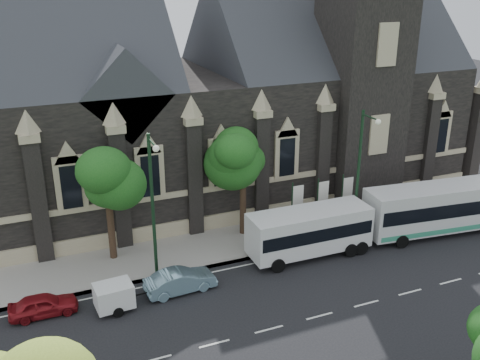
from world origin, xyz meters
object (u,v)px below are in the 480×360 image
banner_flag_left (296,204)px  sedan (180,281)px  shuttle_bus (310,230)px  street_lamp_near (361,168)px  car_far_red (43,305)px  tree_walk_right (245,155)px  box_trailer (114,296)px  street_lamp_mid (153,200)px  banner_flag_right (345,195)px  tree_walk_left (109,174)px  banner_flag_center (321,200)px  tour_coach (448,207)px

banner_flag_left → sedan: 10.29m
shuttle_bus → street_lamp_near: bearing=12.8°
banner_flag_left → car_far_red: banner_flag_left is taller
tree_walk_right → box_trailer: 12.76m
tree_walk_right → street_lamp_mid: size_ratio=0.87×
street_lamp_near → banner_flag_right: (0.29, 1.91, -2.73)m
car_far_red → tree_walk_left: bearing=-43.8°
banner_flag_left → banner_flag_center: bearing=0.0°
street_lamp_near → tree_walk_right: bearing=151.9°
banner_flag_right → car_far_red: (-20.86, -3.15, -1.77)m
tree_walk_right → banner_flag_center: tree_walk_right is taller
street_lamp_mid → box_trailer: bearing=-143.1°
banner_flag_right → car_far_red: 21.17m
tour_coach → banner_flag_left: bearing=166.8°
car_far_red → box_trailer: bearing=-104.9°
street_lamp_mid → banner_flag_left: 10.81m
street_lamp_near → box_trailer: 17.65m
tree_walk_right → shuttle_bus: 6.59m
banner_flag_left → tour_coach: bearing=-19.6°
sedan → car_far_red: sedan is taller
banner_flag_center → box_trailer: bearing=-164.8°
street_lamp_mid → banner_flag_left: (10.29, 1.91, -2.73)m
tree_walk_right → banner_flag_right: 8.05m
shuttle_bus → car_far_red: size_ratio=2.26×
tour_coach → sedan: tour_coach is taller
street_lamp_near → box_trailer: street_lamp_near is taller
street_lamp_near → banner_flag_right: 3.34m
tour_coach → sedan: bearing=-173.1°
tree_walk_left → banner_flag_left: 12.66m
banner_flag_center → street_lamp_mid: bearing=-171.2°
street_lamp_near → tour_coach: (6.40, -1.70, -3.19)m
tree_walk_left → shuttle_bus: size_ratio=0.95×
tree_walk_right → street_lamp_mid: street_lamp_mid is taller
shuttle_bus → box_trailer: shuttle_bus is taller
banner_flag_left → car_far_red: size_ratio=1.12×
banner_flag_center → shuttle_bus: size_ratio=0.50×
tree_walk_left → street_lamp_mid: (1.80, -3.61, -0.62)m
street_lamp_near → sedan: (-13.14, -1.86, -4.44)m
sedan → street_lamp_mid: bearing=21.2°
tree_walk_right → banner_flag_left: 4.92m
tree_walk_left → shuttle_bus: bearing=-21.2°
tree_walk_right → tour_coach: tree_walk_right is taller
shuttle_bus → sedan: size_ratio=1.96×
banner_flag_center → shuttle_bus: (-2.46, -2.80, -0.60)m
tree_walk_left → banner_flag_left: bearing=-8.0°
car_far_red → banner_flag_right: bearing=-80.7°
street_lamp_mid → box_trailer: size_ratio=3.06×
banner_flag_center → banner_flag_right: size_ratio=1.00×
tree_walk_right → banner_flag_right: bearing=-13.6°
banner_flag_left → banner_flag_right: bearing=0.0°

